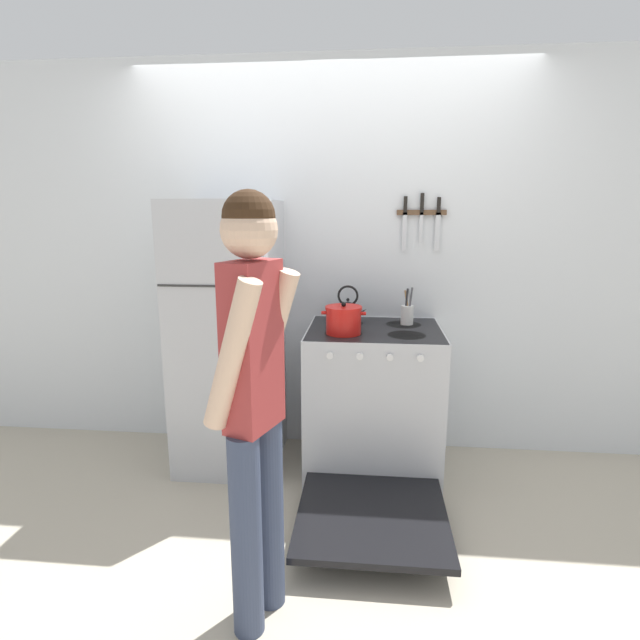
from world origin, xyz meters
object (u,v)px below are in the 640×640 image
Objects in this scene: refrigerator at (229,336)px; dutch_oven_pot at (344,320)px; stove_range at (373,403)px; utensil_jar at (407,314)px; person at (254,392)px; tea_kettle at (348,311)px.

refrigerator is 0.76m from dutch_oven_pot.
refrigerator is at bearing 167.52° from dutch_oven_pot.
stove_range is at bearing -3.93° from refrigerator.
stove_range is at bearing 28.62° from dutch_oven_pot.
stove_range is at bearing -137.99° from utensil_jar.
person reaches higher than stove_range.
person reaches higher than refrigerator.
dutch_oven_pot is at bearing -12.48° from refrigerator.
dutch_oven_pot is at bearing 6.22° from person.
refrigerator is 0.99m from stove_range.
refrigerator is 0.76m from tea_kettle.
person is (-0.65, -1.38, -0.02)m from utensil_jar.
utensil_jar is at bearing 6.14° from refrigerator.
refrigerator is 1.35m from person.
dutch_oven_pot is 0.47m from utensil_jar.
dutch_oven_pot is at bearing -143.76° from utensil_jar.
refrigerator is 7.06× the size of utensil_jar.
utensil_jar is at bearing 42.01° from stove_range.
refrigerator is at bearing 39.82° from person.
refrigerator reaches higher than tea_kettle.
dutch_oven_pot is (0.73, -0.16, 0.16)m from refrigerator.
dutch_oven_pot is at bearing -151.38° from stove_range.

